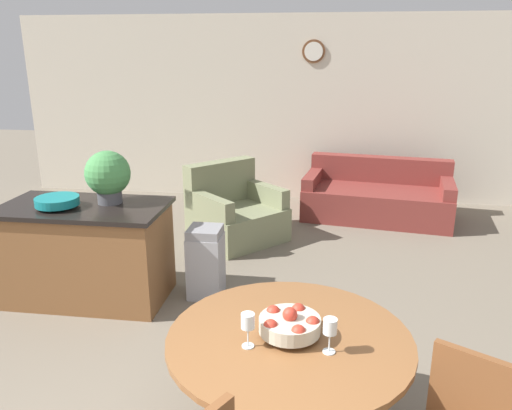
{
  "coord_description": "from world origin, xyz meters",
  "views": [
    {
      "loc": [
        0.66,
        -1.32,
        2.19
      ],
      "look_at": [
        0.11,
        2.63,
        0.95
      ],
      "focal_mm": 35.0,
      "sensor_mm": 36.0,
      "label": 1
    }
  ],
  "objects": [
    {
      "name": "wall_back",
      "position": [
        0.0,
        6.17,
        1.35
      ],
      "size": [
        8.0,
        0.09,
        2.7
      ],
      "color": "beige",
      "rests_on": "ground_plane"
    },
    {
      "name": "dining_table",
      "position": [
        0.51,
        0.98,
        0.58
      ],
      "size": [
        1.3,
        1.3,
        0.75
      ],
      "color": "brown",
      "rests_on": "ground_plane"
    },
    {
      "name": "fruit_bowl",
      "position": [
        0.52,
        0.98,
        0.82
      ],
      "size": [
        0.32,
        0.32,
        0.17
      ],
      "color": "#B7B29E",
      "rests_on": "dining_table"
    },
    {
      "name": "wine_glass_left",
      "position": [
        0.31,
        0.86,
        0.89
      ],
      "size": [
        0.07,
        0.07,
        0.19
      ],
      "color": "silver",
      "rests_on": "dining_table"
    },
    {
      "name": "wine_glass_right",
      "position": [
        0.72,
        0.87,
        0.89
      ],
      "size": [
        0.07,
        0.07,
        0.19
      ],
      "color": "silver",
      "rests_on": "dining_table"
    },
    {
      "name": "kitchen_island",
      "position": [
        -1.43,
        2.6,
        0.45
      ],
      "size": [
        1.46,
        0.79,
        0.89
      ],
      "color": "brown",
      "rests_on": "ground_plane"
    },
    {
      "name": "teal_bowl",
      "position": [
        -1.6,
        2.51,
        0.95
      ],
      "size": [
        0.37,
        0.37,
        0.1
      ],
      "color": "#147A7F",
      "rests_on": "kitchen_island"
    },
    {
      "name": "potted_plant",
      "position": [
        -1.22,
        2.7,
        1.15
      ],
      "size": [
        0.39,
        0.39,
        0.47
      ],
      "color": "#4C4C51",
      "rests_on": "kitchen_island"
    },
    {
      "name": "trash_bin",
      "position": [
        -0.38,
        2.79,
        0.33
      ],
      "size": [
        0.3,
        0.32,
        0.67
      ],
      "color": "#9E9EA3",
      "rests_on": "ground_plane"
    },
    {
      "name": "couch",
      "position": [
        1.39,
        5.37,
        0.27
      ],
      "size": [
        2.04,
        1.26,
        0.77
      ],
      "rotation": [
        0.0,
        0.0,
        -0.15
      ],
      "color": "maroon",
      "rests_on": "ground_plane"
    },
    {
      "name": "armchair",
      "position": [
        -0.38,
        4.28,
        0.3
      ],
      "size": [
        1.29,
        1.29,
        0.91
      ],
      "rotation": [
        0.0,
        0.0,
        0.82
      ],
      "color": "#7A7F5B",
      "rests_on": "ground_plane"
    }
  ]
}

